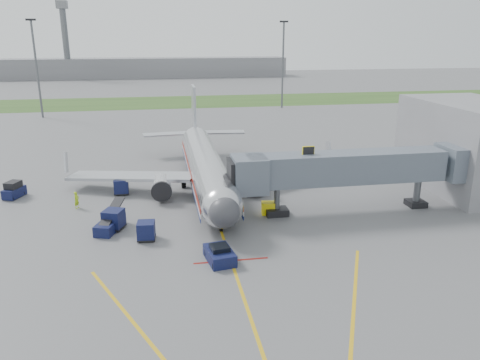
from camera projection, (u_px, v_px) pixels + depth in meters
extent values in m
plane|color=#565659|center=(224.00, 240.00, 40.89)|extent=(400.00, 400.00, 0.00)
cube|color=#2D4C1E|center=(177.00, 102.00, 125.56)|extent=(300.00, 25.00, 0.01)
cube|color=gold|center=(227.00, 250.00, 39.00)|extent=(0.25, 50.00, 0.01)
cube|color=maroon|center=(231.00, 261.00, 37.12)|extent=(6.00, 0.25, 0.01)
cube|color=gold|center=(154.00, 348.00, 26.73)|extent=(9.52, 20.04, 0.01)
cube|color=gold|center=(353.00, 327.00, 28.70)|extent=(9.52, 20.04, 0.01)
cylinder|color=silver|center=(206.00, 165.00, 54.20)|extent=(3.80, 28.00, 3.80)
sphere|color=silver|center=(222.00, 207.00, 41.03)|extent=(3.80, 3.80, 3.80)
sphere|color=#38383D|center=(224.00, 212.00, 39.80)|extent=(2.74, 2.74, 2.74)
cube|color=black|center=(223.00, 203.00, 40.49)|extent=(2.20, 1.20, 0.55)
cone|color=silver|center=(194.00, 136.00, 69.72)|extent=(3.80, 5.00, 3.80)
cube|color=#B7BAC1|center=(194.00, 110.00, 68.07)|extent=(0.35, 4.20, 7.00)
cube|color=#B7BAC1|center=(131.00, 176.00, 53.07)|extent=(15.10, 8.59, 1.13)
cube|color=#B7BAC1|center=(277.00, 169.00, 55.86)|extent=(15.10, 8.59, 1.13)
cylinder|color=silver|center=(161.00, 187.00, 50.92)|extent=(2.10, 3.60, 2.10)
cylinder|color=silver|center=(255.00, 182.00, 52.63)|extent=(2.10, 3.60, 2.10)
cube|color=maroon|center=(222.00, 167.00, 54.62)|extent=(0.05, 28.00, 0.45)
cube|color=navy|center=(222.00, 175.00, 54.89)|extent=(0.05, 28.00, 0.35)
cylinder|color=black|center=(221.00, 228.00, 42.68)|extent=(0.28, 0.70, 0.70)
cylinder|color=black|center=(184.00, 184.00, 54.91)|extent=(0.50, 1.00, 1.00)
cylinder|color=black|center=(227.00, 181.00, 55.76)|extent=(0.50, 1.00, 1.00)
cube|color=slate|center=(346.00, 167.00, 46.36)|extent=(20.00, 3.00, 3.00)
cube|color=slate|center=(249.00, 174.00, 44.81)|extent=(3.20, 3.60, 3.40)
cube|color=black|center=(237.00, 175.00, 44.62)|extent=(1.60, 3.00, 2.80)
cube|color=yellow|center=(308.00, 151.00, 45.17)|extent=(1.20, 0.15, 1.00)
cylinder|color=#595B60|center=(277.00, 200.00, 46.12)|extent=(0.56, 0.56, 3.10)
cube|color=black|center=(277.00, 212.00, 46.47)|extent=(2.20, 1.60, 0.70)
cylinder|color=#595B60|center=(417.00, 192.00, 48.58)|extent=(0.70, 0.70, 3.10)
cube|color=black|center=(416.00, 203.00, 48.95)|extent=(1.80, 1.80, 0.60)
cube|color=slate|center=(456.00, 162.00, 48.34)|extent=(3.00, 4.00, 3.40)
cube|color=slate|center=(470.00, 145.00, 53.74)|extent=(10.00, 16.00, 10.00)
cylinder|color=#595B60|center=(37.00, 70.00, 98.85)|extent=(0.44, 0.44, 20.00)
cube|color=black|center=(31.00, 20.00, 95.83)|extent=(2.00, 0.40, 0.40)
cylinder|color=#595B60|center=(283.00, 66.00, 112.60)|extent=(0.44, 0.44, 20.00)
cube|color=black|center=(284.00, 22.00, 109.57)|extent=(2.00, 0.40, 0.40)
cube|color=slate|center=(145.00, 68.00, 198.00)|extent=(120.00, 14.00, 8.00)
cylinder|color=#595B60|center=(66.00, 43.00, 185.41)|extent=(2.40, 2.40, 28.00)
cube|color=slate|center=(62.00, 5.00, 181.11)|extent=(4.00, 4.00, 3.00)
cube|color=black|center=(220.00, 255.00, 36.96)|extent=(2.40, 3.43, 0.97)
cube|color=black|center=(220.00, 248.00, 36.78)|extent=(1.61, 1.61, 0.44)
cylinder|color=black|center=(214.00, 265.00, 35.72)|extent=(0.30, 0.73, 0.70)
cylinder|color=black|center=(234.00, 262.00, 36.21)|extent=(0.30, 0.73, 0.70)
cylinder|color=black|center=(206.00, 252.00, 37.79)|extent=(0.30, 0.73, 0.70)
cylinder|color=black|center=(225.00, 249.00, 38.27)|extent=(0.30, 0.73, 0.70)
cube|color=black|center=(14.00, 192.00, 51.48)|extent=(2.19, 2.91, 1.04)
cube|color=black|center=(13.00, 185.00, 51.22)|extent=(1.76, 2.00, 0.73)
cylinder|color=black|center=(5.00, 198.00, 50.79)|extent=(0.40, 0.57, 0.52)
cylinder|color=black|center=(13.00, 198.00, 50.60)|extent=(0.40, 0.57, 0.52)
cylinder|color=black|center=(16.00, 192.00, 52.55)|extent=(0.40, 0.57, 0.52)
cylinder|color=black|center=(24.00, 193.00, 52.36)|extent=(0.40, 0.57, 0.52)
cube|color=black|center=(121.00, 186.00, 52.43)|extent=(1.61, 1.61, 1.57)
cube|color=black|center=(122.00, 192.00, 52.66)|extent=(1.66, 1.66, 0.12)
cylinder|color=black|center=(116.00, 195.00, 51.99)|extent=(0.23, 0.29, 0.28)
cylinder|color=black|center=(127.00, 194.00, 52.22)|extent=(0.23, 0.29, 0.28)
cylinder|color=black|center=(117.00, 191.00, 53.12)|extent=(0.23, 0.29, 0.28)
cylinder|color=black|center=(127.00, 191.00, 53.35)|extent=(0.23, 0.29, 0.28)
cube|color=black|center=(146.00, 230.00, 40.67)|extent=(1.60, 1.60, 1.49)
cube|color=black|center=(147.00, 238.00, 40.89)|extent=(1.65, 1.65, 0.12)
cylinder|color=black|center=(139.00, 241.00, 40.30)|extent=(0.23, 0.28, 0.27)
cylinder|color=black|center=(153.00, 241.00, 40.41)|extent=(0.23, 0.28, 0.27)
cylinder|color=black|center=(141.00, 236.00, 41.40)|extent=(0.23, 0.28, 0.27)
cylinder|color=black|center=(154.00, 235.00, 41.50)|extent=(0.23, 0.28, 0.27)
cube|color=black|center=(114.00, 219.00, 42.92)|extent=(2.15, 2.15, 1.66)
cube|color=black|center=(114.00, 227.00, 43.17)|extent=(2.22, 2.22, 0.13)
cylinder|color=black|center=(105.00, 230.00, 42.69)|extent=(0.33, 0.37, 0.30)
cylinder|color=black|center=(118.00, 231.00, 42.46)|extent=(0.33, 0.37, 0.30)
cylinder|color=black|center=(111.00, 224.00, 43.90)|extent=(0.33, 0.37, 0.30)
cylinder|color=black|center=(124.00, 225.00, 43.66)|extent=(0.33, 0.37, 0.30)
cube|color=black|center=(110.00, 225.00, 42.86)|extent=(2.71, 4.22, 0.98)
cube|color=black|center=(112.00, 212.00, 43.07)|extent=(2.34, 4.49, 1.54)
cylinder|color=black|center=(98.00, 233.00, 41.65)|extent=(0.42, 0.66, 0.61)
cylinder|color=black|center=(109.00, 233.00, 41.50)|extent=(0.42, 0.66, 0.61)
cylinder|color=black|center=(111.00, 221.00, 44.34)|extent=(0.42, 0.66, 0.61)
cylinder|color=black|center=(122.00, 221.00, 44.18)|extent=(0.42, 0.66, 0.61)
cube|color=yellow|center=(269.00, 208.00, 46.66)|extent=(1.67, 1.22, 1.24)
cylinder|color=black|center=(264.00, 213.00, 46.77)|extent=(0.24, 0.33, 0.31)
cylinder|color=black|center=(274.00, 212.00, 46.82)|extent=(0.24, 0.33, 0.31)
imported|color=#A3CE18|center=(77.00, 200.00, 48.12)|extent=(0.69, 0.78, 1.78)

